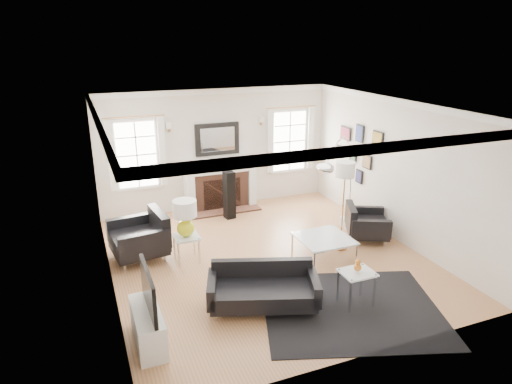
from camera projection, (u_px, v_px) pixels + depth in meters
name	position (u px, v px, depth m)	size (l,w,h in m)	color
floor	(267.00, 258.00, 8.49)	(6.00, 6.00, 0.00)	#A57045
back_wall	(217.00, 149.00, 10.67)	(5.50, 0.04, 2.80)	silver
front_wall	(367.00, 260.00, 5.40)	(5.50, 0.04, 2.80)	silver
left_wall	(105.00, 207.00, 7.07)	(0.04, 6.00, 2.80)	silver
right_wall	(395.00, 170.00, 9.00)	(0.04, 6.00, 2.80)	silver
ceiling	(268.00, 106.00, 7.58)	(5.50, 6.00, 0.02)	white
crown_molding	(268.00, 110.00, 7.60)	(5.50, 6.00, 0.12)	white
fireplace	(221.00, 187.00, 10.76)	(1.70, 0.69, 1.11)	white
mantel_mirror	(217.00, 139.00, 10.55)	(1.05, 0.07, 0.75)	black
window_left	(137.00, 155.00, 9.95)	(1.24, 0.15, 1.62)	white
window_right	(289.00, 141.00, 11.25)	(1.24, 0.15, 1.62)	white
gallery_wall	(357.00, 149.00, 10.08)	(0.04, 1.73, 1.29)	black
tv_unit	(148.00, 322.00, 6.03)	(0.35, 1.00, 1.09)	white
area_rug	(351.00, 309.00, 6.89)	(2.62, 2.18, 0.01)	black
sofa	(263.00, 289.00, 6.88)	(1.80, 1.25, 0.54)	black
armchair_left	(142.00, 238.00, 8.38)	(1.07, 1.16, 0.71)	black
armchair_right	(365.00, 224.00, 9.16)	(1.07, 1.12, 0.59)	black
coffee_table	(324.00, 239.00, 8.34)	(0.94, 0.94, 0.42)	silver
side_table_left	(186.00, 241.00, 8.24)	(0.45, 0.45, 0.50)	silver
nesting_table	(357.00, 279.00, 6.88)	(0.50, 0.42, 0.55)	silver
gourd_lamp	(185.00, 216.00, 8.08)	(0.42, 0.42, 0.68)	yellow
orange_vase	(358.00, 266.00, 6.81)	(0.12, 0.12, 0.19)	orange
arc_floor_lamp	(339.00, 185.00, 8.76)	(1.56, 1.44, 2.21)	white
stick_floor_lamp	(345.00, 174.00, 8.38)	(0.35, 0.35, 1.74)	#B47A3E
speaker_tower	(229.00, 195.00, 10.19)	(0.22, 0.22, 1.08)	black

